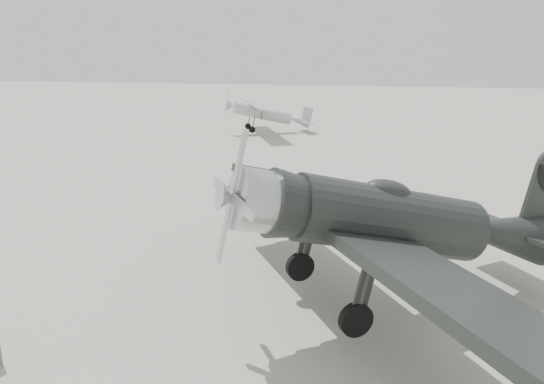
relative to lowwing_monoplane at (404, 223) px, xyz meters
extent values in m
plane|color=#A2A090|center=(-4.44, 4.93, -2.30)|extent=(160.00, 160.00, 0.00)
cylinder|color=black|center=(-0.37, -0.24, 0.08)|extent=(4.97, 3.94, 1.56)
cone|color=black|center=(2.73, 1.73, 0.14)|extent=(3.22, 2.77, 1.45)
cylinder|color=#B9BBBE|center=(-3.24, -2.05, 0.08)|extent=(1.58, 1.70, 1.38)
cone|color=#B9BBBE|center=(-3.80, -2.41, 0.08)|extent=(0.66, 0.73, 0.62)
cube|color=#B9BBBE|center=(-3.74, -2.37, 0.08)|extent=(0.16, 0.20, 2.89)
ellipsoid|color=black|center=(-0.56, -0.36, 0.77)|extent=(1.44, 1.29, 0.51)
cube|color=black|center=(-1.03, -0.65, -0.31)|extent=(9.12, 12.53, 0.24)
cube|color=black|center=(3.48, 2.21, 0.19)|extent=(3.54, 4.60, 0.11)
cylinder|color=black|center=(-0.60, -2.16, -1.83)|extent=(0.73, 0.56, 0.76)
cylinder|color=black|center=(-2.21, 0.38, -1.83)|extent=(0.73, 0.56, 0.76)
cylinder|color=#333333|center=(-0.60, -2.16, -1.09)|extent=(0.17, 0.17, 1.56)
cylinder|color=#333333|center=(-2.21, 0.38, -1.09)|extent=(0.17, 0.17, 1.56)
cylinder|color=black|center=(3.71, 2.36, -0.34)|extent=(0.25, 0.21, 0.24)
cylinder|color=#A1A3A6|center=(-10.07, 27.66, -0.73)|extent=(4.54, 2.75, 0.96)
cone|color=#A1A3A6|center=(-7.28, 28.91, -0.73)|extent=(1.79, 1.44, 0.87)
cone|color=#A1A3A6|center=(-12.38, 26.61, -0.73)|extent=(0.85, 1.04, 0.91)
cube|color=#A1A3A6|center=(-12.70, 26.47, -0.73)|extent=(0.09, 0.13, 1.92)
cube|color=#A1A3A6|center=(-10.39, 27.51, -0.19)|extent=(5.47, 9.45, 0.16)
cube|color=#A1A3A6|center=(-6.88, 29.09, -0.69)|extent=(1.94, 3.03, 0.07)
cube|color=#A1A3A6|center=(-6.80, 29.13, -0.12)|extent=(0.75, 0.39, 1.14)
cylinder|color=black|center=(-10.31, 26.49, -2.06)|extent=(0.50, 0.31, 0.49)
cylinder|color=black|center=(-11.10, 28.25, -2.06)|extent=(0.50, 0.31, 0.49)
cylinder|color=#333333|center=(-10.31, 26.49, -1.56)|extent=(0.10, 0.10, 1.05)
cylinder|color=#333333|center=(-11.10, 28.25, -1.56)|extent=(0.10, 0.10, 1.05)
cylinder|color=black|center=(-6.72, 29.16, -0.99)|extent=(0.17, 0.12, 0.16)
camera|label=1|loc=(-0.53, -12.59, 4.07)|focal=35.00mm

